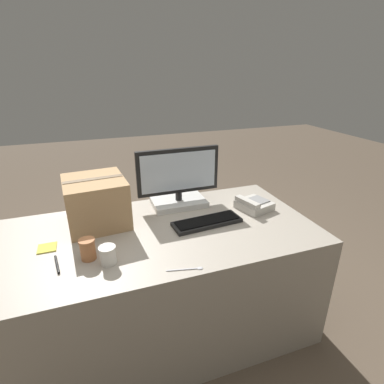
# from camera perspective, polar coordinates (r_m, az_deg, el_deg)

# --- Properties ---
(ground_plane) EXTENTS (12.00, 12.00, 0.00)m
(ground_plane) POSITION_cam_1_polar(r_m,az_deg,el_deg) (2.20, -5.28, -24.11)
(ground_plane) COLOR brown
(office_desk) EXTENTS (1.80, 0.90, 0.74)m
(office_desk) POSITION_cam_1_polar(r_m,az_deg,el_deg) (1.95, -5.68, -16.69)
(office_desk) COLOR #A89E8E
(office_desk) RESTS_ON ground_plane
(monitor) EXTENTS (0.55, 0.23, 0.39)m
(monitor) POSITION_cam_1_polar(r_m,az_deg,el_deg) (1.98, -2.58, 1.75)
(monitor) COLOR white
(monitor) RESTS_ON office_desk
(keyboard) EXTENTS (0.43, 0.17, 0.03)m
(keyboard) POSITION_cam_1_polar(r_m,az_deg,el_deg) (1.80, 2.87, -5.69)
(keyboard) COLOR black
(keyboard) RESTS_ON office_desk
(desk_phone) EXTENTS (0.24, 0.24, 0.08)m
(desk_phone) POSITION_cam_1_polar(r_m,az_deg,el_deg) (2.01, 11.65, -2.37)
(desk_phone) COLOR beige
(desk_phone) RESTS_ON office_desk
(paper_cup_left) EXTENTS (0.08, 0.08, 0.11)m
(paper_cup_left) POSITION_cam_1_polar(r_m,az_deg,el_deg) (1.55, -19.24, -10.24)
(paper_cup_left) COLOR #BC7547
(paper_cup_left) RESTS_ON office_desk
(paper_cup_right) EXTENTS (0.08, 0.08, 0.09)m
(paper_cup_right) POSITION_cam_1_polar(r_m,az_deg,el_deg) (1.50, -15.74, -11.48)
(paper_cup_right) COLOR white
(paper_cup_right) RESTS_ON office_desk
(spoon) EXTENTS (0.17, 0.05, 0.00)m
(spoon) POSITION_cam_1_polar(r_m,az_deg,el_deg) (1.43, -0.43, -14.45)
(spoon) COLOR silver
(spoon) RESTS_ON office_desk
(cardboard_box) EXTENTS (0.37, 0.39, 0.28)m
(cardboard_box) POSITION_cam_1_polar(r_m,az_deg,el_deg) (1.84, -17.78, -1.72)
(cardboard_box) COLOR tan
(cardboard_box) RESTS_ON office_desk
(pen_marker) EXTENTS (0.04, 0.15, 0.01)m
(pen_marker) POSITION_cam_1_polar(r_m,az_deg,el_deg) (1.59, -24.33, -12.44)
(pen_marker) COLOR black
(pen_marker) RESTS_ON office_desk
(sticky_note_pad) EXTENTS (0.09, 0.09, 0.01)m
(sticky_note_pad) POSITION_cam_1_polar(r_m,az_deg,el_deg) (1.74, -25.88, -9.54)
(sticky_note_pad) COLOR #E5DB4C
(sticky_note_pad) RESTS_ON office_desk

